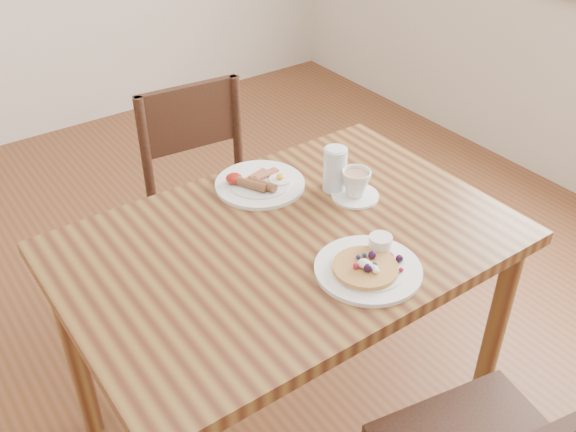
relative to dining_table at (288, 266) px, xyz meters
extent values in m
plane|color=brown|center=(0.00, 0.00, -0.65)|extent=(5.00, 5.00, 0.00)
cube|color=brown|center=(0.00, 0.00, 0.08)|extent=(1.20, 0.80, 0.04)
cylinder|color=brown|center=(0.54, -0.34, -0.30)|extent=(0.06, 0.06, 0.71)
cylinder|color=brown|center=(0.54, 0.34, -0.30)|extent=(0.06, 0.06, 0.71)
cylinder|color=brown|center=(-0.54, 0.34, -0.30)|extent=(0.06, 0.06, 0.71)
cube|color=#3C2316|center=(0.10, 0.59, -0.20)|extent=(0.46, 0.46, 0.04)
cylinder|color=#3C2316|center=(-0.09, 0.43, -0.44)|extent=(0.04, 0.04, 0.43)
cylinder|color=#3C2316|center=(0.27, 0.39, -0.44)|extent=(0.04, 0.04, 0.43)
cylinder|color=#3C2316|center=(-0.06, 0.78, -0.44)|extent=(0.04, 0.04, 0.43)
cylinder|color=#3C2316|center=(0.30, 0.75, -0.44)|extent=(0.04, 0.04, 0.43)
cylinder|color=#3C2316|center=(0.30, 0.75, 0.01)|extent=(0.04, 0.04, 0.43)
cylinder|color=#3C2316|center=(-0.06, 0.78, 0.01)|extent=(0.04, 0.04, 0.43)
cube|color=#3C2316|center=(0.12, 0.78, 0.11)|extent=(0.38, 0.07, 0.24)
cylinder|color=white|center=(0.08, -0.23, 0.10)|extent=(0.27, 0.27, 0.01)
cylinder|color=white|center=(0.08, -0.23, 0.11)|extent=(0.19, 0.19, 0.01)
cylinder|color=#B22D59|center=(0.13, -0.22, 0.12)|extent=(0.07, 0.07, 0.00)
cylinder|color=#C68C47|center=(0.07, -0.24, 0.12)|extent=(0.16, 0.16, 0.01)
ellipsoid|color=white|center=(0.06, -0.24, 0.14)|extent=(0.03, 0.03, 0.02)
ellipsoid|color=white|center=(0.08, -0.27, 0.13)|extent=(0.02, 0.02, 0.01)
cylinder|color=white|center=(0.15, -0.20, 0.13)|extent=(0.06, 0.06, 0.04)
cylinder|color=#591E07|center=(0.15, -0.20, 0.15)|extent=(0.05, 0.05, 0.00)
sphere|color=black|center=(0.10, -0.22, 0.14)|extent=(0.02, 0.02, 0.02)
sphere|color=#1E234C|center=(0.09, -0.20, 0.13)|extent=(0.01, 0.01, 0.01)
sphere|color=#1E234C|center=(0.06, -0.19, 0.13)|extent=(0.01, 0.01, 0.01)
sphere|color=#B21938|center=(0.06, -0.22, 0.13)|extent=(0.02, 0.02, 0.02)
sphere|color=black|center=(0.06, -0.25, 0.14)|extent=(0.02, 0.02, 0.02)
sphere|color=#1E234C|center=(0.09, -0.25, 0.13)|extent=(0.01, 0.01, 0.01)
sphere|color=#1E234C|center=(0.15, -0.28, 0.12)|extent=(0.01, 0.01, 0.01)
sphere|color=#B21938|center=(0.16, -0.24, 0.12)|extent=(0.01, 0.01, 0.01)
sphere|color=black|center=(0.16, -0.20, 0.12)|extent=(0.02, 0.02, 0.02)
cylinder|color=white|center=(0.08, 0.26, 0.10)|extent=(0.27, 0.27, 0.01)
cylinder|color=white|center=(0.08, 0.26, 0.11)|extent=(0.19, 0.19, 0.01)
cylinder|color=brown|center=(0.04, 0.24, 0.13)|extent=(0.06, 0.10, 0.03)
cylinder|color=brown|center=(0.07, 0.23, 0.13)|extent=(0.06, 0.10, 0.03)
cube|color=maroon|center=(0.09, 0.29, 0.12)|extent=(0.08, 0.04, 0.01)
cube|color=maroon|center=(0.12, 0.28, 0.12)|extent=(0.08, 0.03, 0.01)
cylinder|color=white|center=(0.14, 0.23, 0.12)|extent=(0.07, 0.07, 0.00)
ellipsoid|color=yellow|center=(0.14, 0.23, 0.13)|extent=(0.03, 0.03, 0.01)
ellipsoid|color=#A5190F|center=(0.02, 0.30, 0.13)|extent=(0.05, 0.05, 0.03)
cylinder|color=white|center=(0.28, 0.05, 0.10)|extent=(0.14, 0.14, 0.01)
imported|color=white|center=(0.28, 0.05, 0.15)|extent=(0.09, 0.09, 0.08)
cylinder|color=tan|center=(0.28, 0.05, 0.17)|extent=(0.07, 0.07, 0.00)
cylinder|color=silver|center=(0.25, 0.12, 0.17)|extent=(0.07, 0.07, 0.14)
camera|label=1|loc=(-0.80, -1.12, 1.13)|focal=40.00mm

